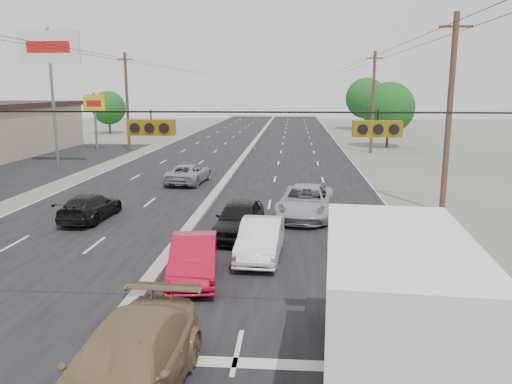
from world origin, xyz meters
TOP-DOWN VIEW (x-y plane):
  - ground at (0.00, 0.00)m, footprint 200.00×200.00m
  - road_surface at (0.00, 30.00)m, footprint 20.00×160.00m
  - center_median at (0.00, 30.00)m, footprint 0.50×160.00m
  - parking_lot at (-17.00, 25.00)m, footprint 10.00×42.00m
  - utility_pole_left_c at (-12.50, 40.00)m, footprint 1.60×0.30m
  - utility_pole_right_b at (12.50, 15.00)m, footprint 1.60×0.30m
  - utility_pole_right_c at (12.50, 40.00)m, footprint 1.60×0.30m
  - traffic_signals at (1.40, 0.00)m, footprint 25.00×0.30m
  - pole_sign_billboard at (-14.50, 28.00)m, footprint 5.00×0.25m
  - pole_sign_far at (-16.00, 40.00)m, footprint 2.20×0.25m
  - tree_left_far at (-22.00, 60.00)m, footprint 4.80×4.80m
  - tree_right_mid at (15.00, 45.00)m, footprint 5.60×5.60m
  - tree_right_far at (16.00, 70.00)m, footprint 6.40×6.40m
  - box_truck at (6.69, -1.60)m, footprint 3.04×7.39m
  - tan_sedan at (1.40, -2.21)m, footprint 2.52×5.60m
  - red_sedan at (1.40, 4.74)m, footprint 2.07×4.45m
  - queue_car_a at (2.39, 9.80)m, footprint 2.15×4.69m
  - queue_car_b at (3.50, 7.09)m, footprint 1.72×4.39m
  - queue_car_c at (5.34, 13.39)m, footprint 3.27×5.86m
  - queue_car_d at (7.56, 5.78)m, footprint 2.44×5.17m
  - oncoming_near at (-5.19, 12.02)m, footprint 2.01×4.51m
  - oncoming_far at (-2.41, 22.01)m, footprint 2.64×4.98m

SIDE VIEW (x-z plane):
  - ground at x=0.00m, z-range 0.00..0.00m
  - road_surface at x=0.00m, z-range -0.01..0.01m
  - parking_lot at x=-17.00m, z-range -0.01..0.01m
  - center_median at x=0.00m, z-range 0.00..0.20m
  - oncoming_near at x=-5.19m, z-range 0.00..1.28m
  - oncoming_far at x=-2.41m, z-range 0.00..1.33m
  - red_sedan at x=1.40m, z-range 0.00..1.41m
  - queue_car_b at x=3.50m, z-range 0.00..1.42m
  - queue_car_d at x=7.56m, z-range 0.00..1.46m
  - queue_car_c at x=5.34m, z-range 0.00..1.55m
  - queue_car_a at x=2.39m, z-range 0.00..1.56m
  - tan_sedan at x=1.40m, z-range 0.00..1.59m
  - box_truck at x=6.69m, z-range 0.05..3.71m
  - tree_left_far at x=-22.00m, z-range 0.66..6.78m
  - tree_right_mid at x=15.00m, z-range 0.77..7.91m
  - pole_sign_far at x=-16.00m, z-range 1.41..7.41m
  - tree_right_far at x=16.00m, z-range 0.88..9.04m
  - utility_pole_left_c at x=-12.50m, z-range 0.11..10.11m
  - utility_pole_right_b at x=12.50m, z-range 0.11..10.11m
  - utility_pole_right_c at x=12.50m, z-range 0.11..10.11m
  - traffic_signals at x=1.40m, z-range 5.22..5.77m
  - pole_sign_billboard at x=-14.50m, z-range 3.37..14.37m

